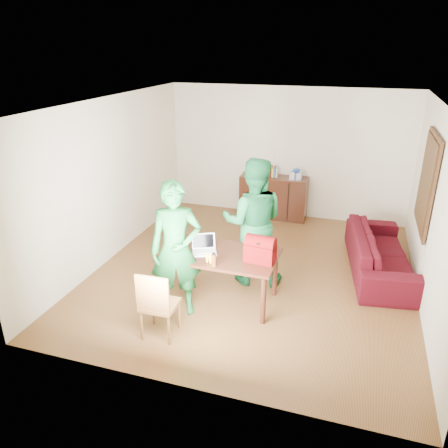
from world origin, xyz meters
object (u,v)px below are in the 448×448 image
(table, at_px, (220,259))
(red_bag, at_px, (260,251))
(chair, at_px, (160,316))
(person_far, at_px, (253,222))
(bottle, at_px, (214,260))
(person_near, at_px, (176,250))
(sofa, at_px, (380,253))
(laptop, at_px, (204,250))

(table, xyz_separation_m, red_bag, (0.59, -0.07, 0.24))
(table, relative_size, chair, 1.72)
(chair, xyz_separation_m, person_far, (0.76, 1.73, 0.71))
(bottle, bearing_deg, person_near, -174.60)
(red_bag, distance_m, sofa, 2.40)
(chair, distance_m, person_near, 0.89)
(person_near, xyz_separation_m, bottle, (0.51, 0.05, -0.09))
(person_near, distance_m, laptop, 0.48)
(person_far, bearing_deg, table, 56.17)
(red_bag, bearing_deg, table, 179.60)
(person_near, bearing_deg, red_bag, -3.85)
(table, relative_size, person_far, 0.82)
(person_near, xyz_separation_m, person_far, (0.77, 1.15, 0.04))
(table, bearing_deg, red_bag, -6.09)
(table, distance_m, bottle, 0.44)
(table, distance_m, red_bag, 0.65)
(bottle, bearing_deg, table, 96.66)
(person_far, bearing_deg, sofa, -166.15)
(person_far, relative_size, sofa, 0.87)
(table, height_order, person_far, person_far)
(chair, height_order, bottle, bottle)
(table, distance_m, sofa, 2.76)
(sofa, bearing_deg, bottle, 124.63)
(table, distance_m, chair, 1.18)
(chair, relative_size, laptop, 2.40)
(bottle, bearing_deg, laptop, 127.32)
(table, bearing_deg, sofa, 36.42)
(bottle, bearing_deg, red_bag, 30.40)
(person_far, relative_size, laptop, 5.03)
(person_near, height_order, laptop, person_near)
(table, relative_size, person_near, 0.86)
(person_near, bearing_deg, bottle, -17.69)
(bottle, bearing_deg, chair, -129.29)
(laptop, distance_m, red_bag, 0.80)
(person_near, distance_m, sofa, 3.43)
(laptop, relative_size, bottle, 2.01)
(person_near, height_order, bottle, person_near)
(person_far, bearing_deg, chair, 54.96)
(person_near, bearing_deg, chair, -113.06)
(table, xyz_separation_m, chair, (-0.47, -1.02, -0.39))
(table, relative_size, bottle, 8.29)
(chair, xyz_separation_m, laptop, (0.26, 0.95, 0.53))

